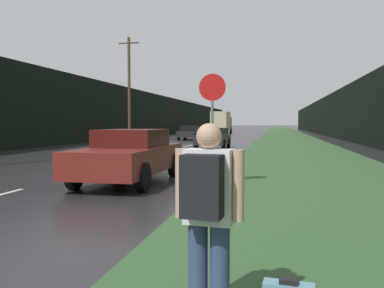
{
  "coord_description": "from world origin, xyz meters",
  "views": [
    {
      "loc": [
        6.11,
        0.48,
        1.63
      ],
      "look_at": [
        2.98,
        15.65,
        0.83
      ],
      "focal_mm": 38.0,
      "sensor_mm": 36.0,
      "label": 1
    }
  ],
  "objects_px": {
    "car_passing_far": "(213,138)",
    "car_oncoming": "(190,133)",
    "hitchhiker_with_backpack": "(208,211)",
    "delivery_truck": "(221,122)",
    "stop_sign": "(212,118)",
    "car_passing_near": "(130,155)"
  },
  "relations": [
    {
      "from": "stop_sign",
      "to": "car_passing_far",
      "type": "height_order",
      "value": "stop_sign"
    },
    {
      "from": "hitchhiker_with_backpack",
      "to": "delivery_truck",
      "type": "height_order",
      "value": "delivery_truck"
    },
    {
      "from": "hitchhiker_with_backpack",
      "to": "car_oncoming",
      "type": "xyz_separation_m",
      "value": [
        -7.77,
        35.94,
        -0.26
      ]
    },
    {
      "from": "hitchhiker_with_backpack",
      "to": "car_passing_far",
      "type": "relative_size",
      "value": 0.39
    },
    {
      "from": "delivery_truck",
      "to": "car_oncoming",
      "type": "bearing_deg",
      "value": -90.0
    },
    {
      "from": "delivery_truck",
      "to": "hitchhiker_with_backpack",
      "type": "bearing_deg",
      "value": -82.6
    },
    {
      "from": "car_passing_far",
      "to": "car_oncoming",
      "type": "distance_m",
      "value": 14.01
    },
    {
      "from": "hitchhiker_with_backpack",
      "to": "car_passing_far",
      "type": "bearing_deg",
      "value": 104.72
    },
    {
      "from": "car_passing_far",
      "to": "car_passing_near",
      "type": "bearing_deg",
      "value": 90.0
    },
    {
      "from": "stop_sign",
      "to": "car_oncoming",
      "type": "height_order",
      "value": "stop_sign"
    },
    {
      "from": "delivery_truck",
      "to": "car_passing_near",
      "type": "bearing_deg",
      "value": -85.25
    },
    {
      "from": "stop_sign",
      "to": "delivery_truck",
      "type": "xyz_separation_m",
      "value": [
        -6.74,
        52.92,
        0.02
      ]
    },
    {
      "from": "car_passing_near",
      "to": "delivery_truck",
      "type": "height_order",
      "value": "delivery_truck"
    },
    {
      "from": "car_passing_near",
      "to": "delivery_truck",
      "type": "relative_size",
      "value": 0.57
    },
    {
      "from": "stop_sign",
      "to": "delivery_truck",
      "type": "relative_size",
      "value": 0.35
    },
    {
      "from": "car_oncoming",
      "to": "delivery_truck",
      "type": "xyz_separation_m",
      "value": [
        -0.0,
        23.85,
        1.08
      ]
    },
    {
      "from": "hitchhiker_with_backpack",
      "to": "car_passing_near",
      "type": "bearing_deg",
      "value": 120.72
    },
    {
      "from": "hitchhiker_with_backpack",
      "to": "car_oncoming",
      "type": "height_order",
      "value": "hitchhiker_with_backpack"
    },
    {
      "from": "car_passing_far",
      "to": "car_oncoming",
      "type": "xyz_separation_m",
      "value": [
        -4.35,
        13.32,
        -0.0
      ]
    },
    {
      "from": "stop_sign",
      "to": "delivery_truck",
      "type": "bearing_deg",
      "value": 97.26
    },
    {
      "from": "car_passing_near",
      "to": "car_oncoming",
      "type": "xyz_separation_m",
      "value": [
        -4.35,
        28.48,
        -0.07
      ]
    },
    {
      "from": "stop_sign",
      "to": "car_oncoming",
      "type": "relative_size",
      "value": 0.65
    }
  ]
}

